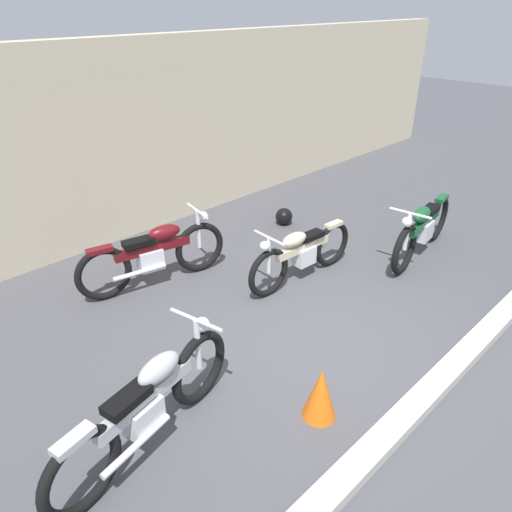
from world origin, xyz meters
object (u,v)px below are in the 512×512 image
at_px(motorcycle_cream, 301,253).
at_px(motorcycle_green, 423,228).
at_px(motorcycle_maroon, 155,254).
at_px(traffic_cone, 320,393).
at_px(motorcycle_silver, 149,405).
at_px(helmet, 284,216).

relative_size(motorcycle_cream, motorcycle_green, 0.92).
bearing_deg(motorcycle_maroon, traffic_cone, -83.35).
xyz_separation_m(motorcycle_cream, motorcycle_silver, (-3.05, -0.94, 0.04)).
bearing_deg(motorcycle_silver, motorcycle_cream, 4.85).
relative_size(helmet, motorcycle_silver, 0.14).
height_order(helmet, motorcycle_green, motorcycle_green).
xyz_separation_m(motorcycle_silver, motorcycle_maroon, (1.57, 2.24, -0.00)).
relative_size(motorcycle_maroon, motorcycle_green, 1.00).
relative_size(motorcycle_cream, motorcycle_silver, 0.92).
xyz_separation_m(motorcycle_cream, motorcycle_maroon, (-1.49, 1.31, 0.04)).
bearing_deg(motorcycle_silver, helmet, 16.76).
bearing_deg(helmet, traffic_cone, -132.91).
height_order(motorcycle_cream, motorcycle_maroon, motorcycle_maroon).
distance_m(helmet, motorcycle_silver, 4.86).
xyz_separation_m(traffic_cone, motorcycle_maroon, (0.27, 3.06, 0.18)).
bearing_deg(traffic_cone, motorcycle_maroon, 85.05).
height_order(motorcycle_silver, motorcycle_maroon, motorcycle_silver).
distance_m(motorcycle_cream, motorcycle_silver, 3.19).
bearing_deg(motorcycle_cream, motorcycle_green, 159.87).
relative_size(motorcycle_silver, motorcycle_green, 1.00).
bearing_deg(motorcycle_cream, motorcycle_silver, 20.35).
xyz_separation_m(traffic_cone, motorcycle_cream, (1.75, 1.76, 0.14)).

